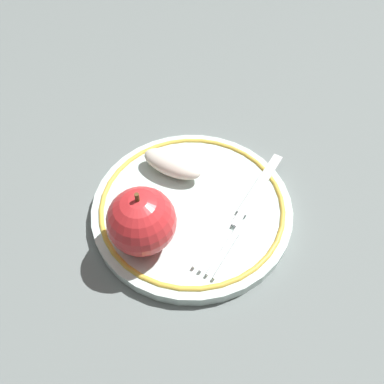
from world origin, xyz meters
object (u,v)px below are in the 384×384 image
at_px(plate, 192,207).
at_px(apple_red_whole, 142,221).
at_px(fork, 247,205).
at_px(apple_slice_front, 172,164).

distance_m(plate, apple_red_whole, 0.08).
bearing_deg(plate, fork, -143.23).
height_order(apple_red_whole, fork, apple_red_whole).
bearing_deg(plate, apple_slice_front, -23.79).
height_order(apple_red_whole, apple_slice_front, apple_red_whole).
bearing_deg(apple_red_whole, plate, -95.05).
height_order(apple_slice_front, fork, apple_slice_front).
bearing_deg(fork, apple_red_whole, -36.88).
xyz_separation_m(apple_red_whole, apple_slice_front, (0.04, -0.09, -0.02)).
relative_size(apple_red_whole, apple_slice_front, 1.03).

